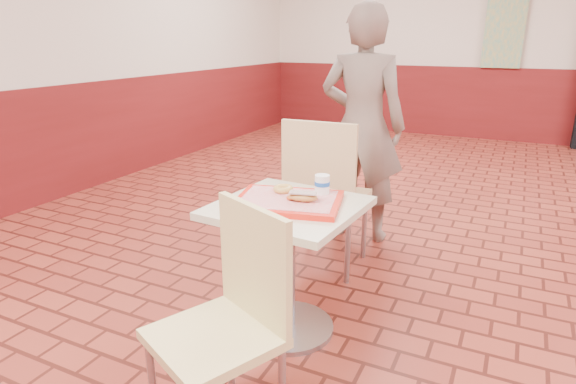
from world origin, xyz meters
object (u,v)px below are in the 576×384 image
at_px(chair_main_front, 230,313).
at_px(paper_cup, 322,184).
at_px(ring_donut, 283,189).
at_px(serving_tray, 288,201).
at_px(chair_main_back, 324,189).
at_px(customer, 362,126).
at_px(long_john_donut, 302,197).
at_px(main_table, 288,247).

xyz_separation_m(chair_main_front, paper_cup, (0.03, 0.78, 0.27)).
bearing_deg(ring_donut, serving_tray, -50.76).
bearing_deg(chair_main_back, customer, -94.67).
bearing_deg(chair_main_front, chair_main_back, 122.15).
distance_m(chair_main_back, serving_tray, 0.71).
distance_m(chair_main_back, ring_donut, 0.64).
bearing_deg(long_john_donut, chair_main_front, -89.23).
xyz_separation_m(serving_tray, long_john_donut, (0.08, -0.01, 0.04)).
height_order(customer, serving_tray, customer).
bearing_deg(main_table, ring_donut, 129.24).
relative_size(main_table, chair_main_front, 0.78).
xyz_separation_m(serving_tray, paper_cup, (0.11, 0.14, 0.06)).
height_order(serving_tray, ring_donut, ring_donut).
height_order(chair_main_back, long_john_donut, chair_main_back).
bearing_deg(chair_main_front, customer, 119.10).
distance_m(chair_main_front, ring_donut, 0.77).
distance_m(chair_main_back, paper_cup, 0.62).
distance_m(customer, long_john_donut, 1.34).
height_order(customer, paper_cup, customer).
xyz_separation_m(customer, serving_tray, (0.06, -1.32, -0.13)).
xyz_separation_m(main_table, customer, (-0.06, 1.32, 0.37)).
relative_size(ring_donut, long_john_donut, 0.65).
xyz_separation_m(main_table, chair_main_front, (0.08, -0.65, 0.03)).
bearing_deg(main_table, paper_cup, 49.74).
xyz_separation_m(chair_main_front, chair_main_back, (-0.17, 1.33, 0.06)).
bearing_deg(chair_main_front, long_john_donut, 115.59).
relative_size(chair_main_back, paper_cup, 10.64).
bearing_deg(ring_donut, long_john_donut, -31.59).
relative_size(customer, paper_cup, 18.07).
bearing_deg(paper_cup, chair_main_front, -92.23).
xyz_separation_m(serving_tray, ring_donut, (-0.06, 0.08, 0.03)).
bearing_deg(long_john_donut, paper_cup, 74.79).
height_order(chair_main_back, paper_cup, chair_main_back).
relative_size(chair_main_back, serving_tray, 2.00).
bearing_deg(customer, ring_donut, 86.17).
bearing_deg(paper_cup, main_table, -130.26).
relative_size(ring_donut, paper_cup, 1.07).
height_order(ring_donut, paper_cup, paper_cup).
bearing_deg(paper_cup, customer, 98.51).
distance_m(chair_main_front, long_john_donut, 0.68).
distance_m(customer, serving_tray, 1.33).
distance_m(main_table, paper_cup, 0.34).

